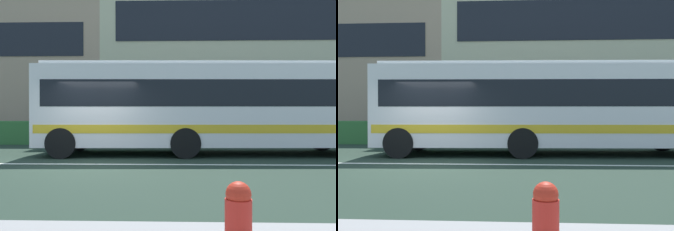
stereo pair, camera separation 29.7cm
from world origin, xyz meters
TOP-DOWN VIEW (x-y plane):
  - ground_plane at (0.00, 0.00)m, footprint 160.00×160.00m
  - lane_centre_line at (0.00, 0.00)m, footprint 60.00×0.16m
  - hedge_row_far at (-2.70, 6.31)m, footprint 12.53×1.10m
  - apartment_block_right at (10.08, 15.48)m, footprint 24.39×9.88m
  - transit_bus at (3.55, 2.48)m, footprint 11.64×2.93m

SIDE VIEW (x-z plane):
  - ground_plane at x=0.00m, z-range 0.00..0.00m
  - lane_centre_line at x=0.00m, z-range 0.00..0.01m
  - hedge_row_far at x=-2.70m, z-range 0.00..1.09m
  - transit_bus at x=3.55m, z-range 0.17..3.38m
  - apartment_block_right at x=10.08m, z-range 0.00..12.11m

